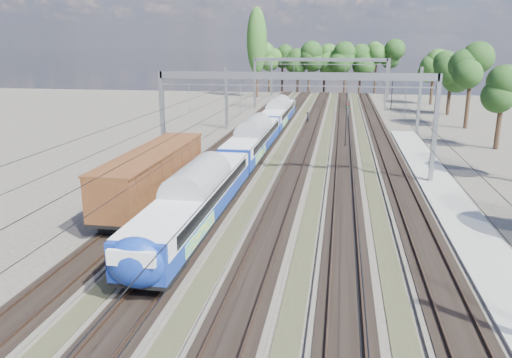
% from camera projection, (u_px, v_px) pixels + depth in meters
% --- Properties ---
extents(track_bed, '(21.00, 130.00, 0.34)m').
position_uv_depth(track_bed, '(305.00, 144.00, 57.49)').
color(track_bed, '#47423A').
rests_on(track_bed, ground).
extents(platform, '(3.00, 70.00, 0.30)m').
position_uv_depth(platform, '(464.00, 224.00, 31.74)').
color(platform, gray).
rests_on(platform, ground).
extents(catenary, '(25.65, 130.00, 9.00)m').
position_uv_depth(catenary, '(313.00, 84.00, 63.12)').
color(catenary, gray).
rests_on(catenary, ground).
extents(tree_belt, '(39.72, 101.25, 11.97)m').
position_uv_depth(tree_belt, '(360.00, 63.00, 99.34)').
color(tree_belt, black).
rests_on(tree_belt, ground).
extents(poplar, '(4.40, 4.40, 19.04)m').
position_uv_depth(poplar, '(257.00, 42.00, 107.23)').
color(poplar, black).
rests_on(poplar, ground).
extents(emu_train, '(2.85, 60.24, 4.16)m').
position_uv_depth(emu_train, '(253.00, 136.00, 49.26)').
color(emu_train, black).
rests_on(emu_train, ground).
extents(freight_boxcar, '(3.08, 14.87, 3.83)m').
position_uv_depth(freight_boxcar, '(153.00, 174.00, 35.37)').
color(freight_boxcar, black).
rests_on(freight_boxcar, ground).
extents(worker, '(0.48, 0.69, 1.80)m').
position_uv_depth(worker, '(308.00, 118.00, 72.51)').
color(worker, black).
rests_on(worker, ground).
extents(signal_near, '(0.34, 0.31, 5.05)m').
position_uv_depth(signal_near, '(346.00, 120.00, 55.03)').
color(signal_near, black).
rests_on(signal_near, ground).
extents(signal_far, '(0.43, 0.40, 5.95)m').
position_uv_depth(signal_far, '(392.00, 88.00, 88.26)').
color(signal_far, black).
rests_on(signal_far, ground).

